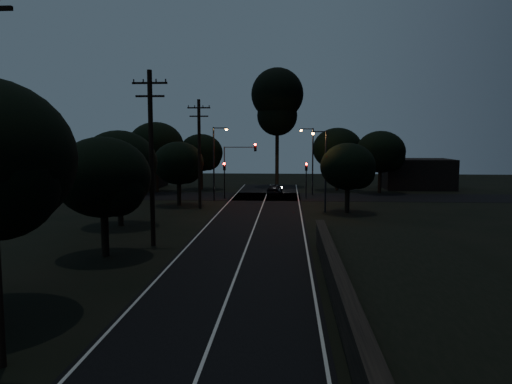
{
  "coord_description": "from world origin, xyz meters",
  "views": [
    {
      "loc": [
        2.55,
        -15.79,
        6.83
      ],
      "look_at": [
        0.0,
        24.0,
        2.5
      ],
      "focal_mm": 35.0,
      "sensor_mm": 36.0,
      "label": 1
    }
  ],
  "objects": [
    {
      "name": "tree_far_nw",
      "position": [
        -8.79,
        49.88,
        4.77
      ],
      "size": [
        5.82,
        5.82,
        7.37
      ],
      "color": "black",
      "rests_on": "ground"
    },
    {
      "name": "building_left",
      "position": [
        -20.0,
        52.0,
        2.2
      ],
      "size": [
        10.0,
        8.0,
        4.4
      ],
      "primitive_type": "cube",
      "color": "black",
      "rests_on": "ground"
    },
    {
      "name": "tree_far_ne",
      "position": [
        9.23,
        49.87,
        5.28
      ],
      "size": [
        6.45,
        6.45,
        8.16
      ],
      "color": "black",
      "rests_on": "ground"
    },
    {
      "name": "ground",
      "position": [
        0.0,
        0.0,
        0.0
      ],
      "size": [
        160.0,
        160.0,
        0.0
      ],
      "primitive_type": "plane",
      "color": "black"
    },
    {
      "name": "tree_far_w",
      "position": [
        -13.76,
        45.86,
        5.74
      ],
      "size": [
        6.92,
        6.92,
        8.82
      ],
      "color": "black",
      "rests_on": "ground"
    },
    {
      "name": "road_surface",
      "position": [
        0.0,
        31.12,
        0.01
      ],
      "size": [
        60.0,
        70.0,
        0.03
      ],
      "color": "black",
      "rests_on": "ground"
    },
    {
      "name": "signal_left",
      "position": [
        -4.6,
        39.99,
        2.84
      ],
      "size": [
        0.28,
        0.35,
        4.1
      ],
      "color": "black",
      "rests_on": "ground"
    },
    {
      "name": "tree_left_d",
      "position": [
        -8.32,
        33.9,
        4.19
      ],
      "size": [
        5.1,
        5.1,
        6.47
      ],
      "color": "black",
      "rests_on": "ground"
    },
    {
      "name": "tall_pine",
      "position": [
        1.0,
        55.0,
        11.97
      ],
      "size": [
        7.3,
        7.3,
        16.59
      ],
      "color": "black",
      "rests_on": "ground"
    },
    {
      "name": "streetlight_b",
      "position": [
        5.31,
        44.0,
        4.64
      ],
      "size": [
        1.66,
        0.26,
        8.0
      ],
      "color": "black",
      "rests_on": "ground"
    },
    {
      "name": "tree_left_c",
      "position": [
        -10.29,
        21.88,
        4.8
      ],
      "size": [
        5.88,
        5.88,
        7.42
      ],
      "color": "black",
      "rests_on": "ground"
    },
    {
      "name": "tree_left_b",
      "position": [
        -7.81,
        11.89,
        4.48
      ],
      "size": [
        5.44,
        5.44,
        6.91
      ],
      "color": "black",
      "rests_on": "ground"
    },
    {
      "name": "car",
      "position": [
        0.96,
        44.16,
        0.67
      ],
      "size": [
        2.0,
        4.08,
        1.34
      ],
      "primitive_type": "imported",
      "rotation": [
        0.0,
        0.0,
        3.03
      ],
      "color": "black",
      "rests_on": "ground"
    },
    {
      "name": "streetlight_a",
      "position": [
        -5.31,
        38.0,
        4.64
      ],
      "size": [
        1.66,
        0.26,
        8.0
      ],
      "color": "black",
      "rests_on": "ground"
    },
    {
      "name": "signal_mast",
      "position": [
        -2.91,
        39.99,
        4.34
      ],
      "size": [
        3.7,
        0.35,
        6.25
      ],
      "color": "black",
      "rests_on": "ground"
    },
    {
      "name": "retaining_wall",
      "position": [
        7.74,
        3.0,
        0.62
      ],
      "size": [
        6.93,
        26.0,
        1.6
      ],
      "color": "black",
      "rests_on": "ground"
    },
    {
      "name": "streetlight_c",
      "position": [
        5.83,
        30.0,
        4.35
      ],
      "size": [
        1.46,
        0.26,
        7.5
      ],
      "color": "black",
      "rests_on": "ground"
    },
    {
      "name": "building_right",
      "position": [
        20.0,
        53.0,
        2.0
      ],
      "size": [
        9.0,
        7.0,
        4.0
      ],
      "primitive_type": "cube",
      "color": "black",
      "rests_on": "ground"
    },
    {
      "name": "tree_far_e",
      "position": [
        14.22,
        46.88,
        5.0
      ],
      "size": [
        6.08,
        6.08,
        7.72
      ],
      "color": "black",
      "rests_on": "ground"
    },
    {
      "name": "utility_pole_mid",
      "position": [
        -6.0,
        15.0,
        5.74
      ],
      "size": [
        2.2,
        0.3,
        11.0
      ],
      "color": "black",
      "rests_on": "ground"
    },
    {
      "name": "utility_pole_far",
      "position": [
        -6.0,
        32.0,
        5.48
      ],
      "size": [
        2.2,
        0.3,
        10.5
      ],
      "color": "black",
      "rests_on": "ground"
    },
    {
      "name": "tree_right_a",
      "position": [
        8.18,
        29.9,
        4.14
      ],
      "size": [
        5.03,
        5.03,
        6.39
      ],
      "color": "black",
      "rests_on": "ground"
    },
    {
      "name": "signal_right",
      "position": [
        4.6,
        39.99,
        2.84
      ],
      "size": [
        0.28,
        0.35,
        4.1
      ],
      "color": "black",
      "rests_on": "ground"
    }
  ]
}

